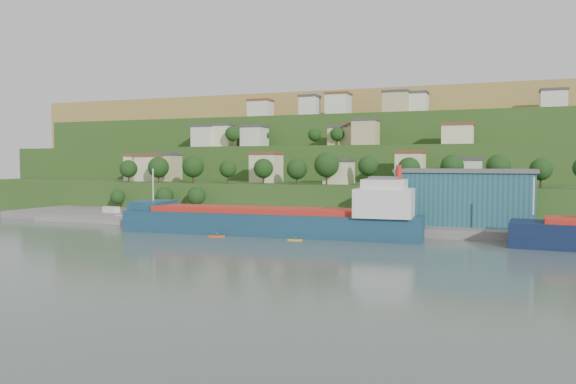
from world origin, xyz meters
The scene contains 10 objects.
ground centered at (0.00, 0.00, 0.00)m, with size 500.00×500.00×0.00m, color #43524D.
quay centered at (20.00, 28.00, 0.00)m, with size 220.00×26.00×4.00m, color slate.
pebble_beach centered at (-55.00, 22.00, 0.00)m, with size 40.00×18.00×2.40m, color slate.
hillside centered at (-0.04, 168.72, 0.07)m, with size 360.00×210.78×96.00m.
cargo_ship_near centered at (-0.07, 9.02, 2.84)m, with size 69.66×14.88×17.77m.
warehouse centered at (39.45, 30.63, 8.43)m, with size 31.53×19.88×12.80m.
caravan centered at (-56.94, 23.17, 2.46)m, with size 5.38×2.24×2.51m, color white.
dinghy centered at (-48.21, 16.66, 1.64)m, with size 4.44×1.66×0.89m, color silver.
kayak_orange centered at (-11.18, 1.27, 0.27)m, with size 3.65×1.61×0.90m.
kayak_yellow centered at (6.98, 1.81, 0.23)m, with size 3.14×1.02×0.77m.
Camera 1 is at (47.28, -107.88, 16.43)m, focal length 35.00 mm.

